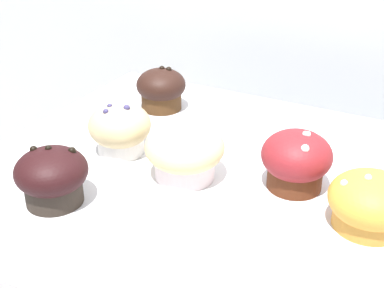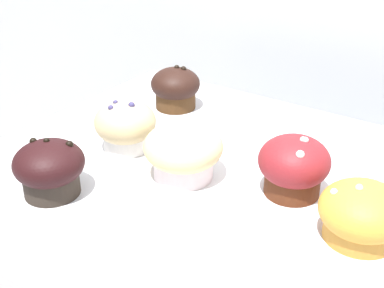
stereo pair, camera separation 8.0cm
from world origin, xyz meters
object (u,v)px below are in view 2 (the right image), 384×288
muffin_back_left (50,168)px  muffin_front_left (362,214)px  muffin_front_right (183,151)px  muffin_back_center (175,88)px  muffin_back_right (294,166)px  muffin_front_center (125,125)px

muffin_back_left → muffin_front_left: 0.42m
muffin_front_right → muffin_back_center: size_ratio=1.26×
muffin_back_left → muffin_back_center: (-0.04, 0.35, -0.00)m
muffin_back_left → muffin_back_right: muffin_back_right is taller
muffin_front_left → muffin_back_center: size_ratio=1.16×
muffin_front_center → muffin_back_left: size_ratio=1.01×
muffin_back_center → muffin_back_left: bearing=-84.1°
muffin_back_left → muffin_front_left: muffin_back_left is taller
muffin_back_left → muffin_back_center: same height
muffin_front_right → muffin_front_left: bearing=0.7°
muffin_front_center → muffin_back_left: muffin_front_center is taller
muffin_back_left → muffin_back_right: bearing=34.7°
muffin_front_center → muffin_back_center: (-0.03, 0.18, -0.00)m
muffin_back_right → muffin_back_center: (-0.32, 0.15, -0.00)m
muffin_front_center → muffin_front_left: size_ratio=0.92×
muffin_back_right → muffin_front_right: bearing=-161.9°
muffin_front_center → muffin_front_right: size_ratio=0.85×
muffin_back_right → muffin_front_right: muffin_back_right is taller
muffin_back_right → muffin_back_center: 0.35m
muffin_back_right → muffin_back_center: size_ratio=1.08×
muffin_front_center → muffin_front_left: bearing=-2.4°
muffin_back_left → muffin_front_right: 0.19m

